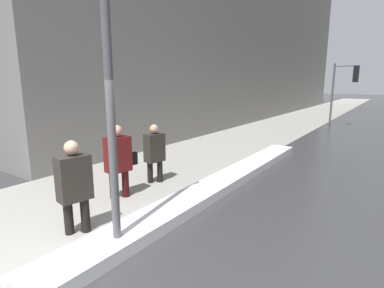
{
  "coord_description": "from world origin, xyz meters",
  "views": [
    {
      "loc": [
        3.5,
        -1.74,
        2.45
      ],
      "look_at": [
        -0.4,
        4.0,
        1.05
      ],
      "focal_mm": 28.0,
      "sensor_mm": 36.0,
      "label": 1
    }
  ],
  "objects_px": {
    "lamp_post": "(106,22)",
    "pedestrian_with_shoulder_bag": "(119,158)",
    "pedestrian_trailing": "(74,183)",
    "traffic_light_near": "(347,81)",
    "pedestrian_nearside": "(155,151)"
  },
  "relations": [
    {
      "from": "lamp_post",
      "to": "pedestrian_with_shoulder_bag",
      "type": "bearing_deg",
      "value": 136.37
    },
    {
      "from": "lamp_post",
      "to": "pedestrian_trailing",
      "type": "height_order",
      "value": "lamp_post"
    },
    {
      "from": "traffic_light_near",
      "to": "pedestrian_with_shoulder_bag",
      "type": "relative_size",
      "value": 2.23
    },
    {
      "from": "traffic_light_near",
      "to": "pedestrian_trailing",
      "type": "height_order",
      "value": "traffic_light_near"
    },
    {
      "from": "pedestrian_trailing",
      "to": "pedestrian_with_shoulder_bag",
      "type": "bearing_deg",
      "value": -146.85
    },
    {
      "from": "lamp_post",
      "to": "pedestrian_nearside",
      "type": "relative_size",
      "value": 3.7
    },
    {
      "from": "lamp_post",
      "to": "traffic_light_near",
      "type": "xyz_separation_m",
      "value": [
        0.8,
        16.32,
        -0.65
      ]
    },
    {
      "from": "lamp_post",
      "to": "pedestrian_with_shoulder_bag",
      "type": "relative_size",
      "value": 3.41
    },
    {
      "from": "lamp_post",
      "to": "pedestrian_nearside",
      "type": "height_order",
      "value": "lamp_post"
    },
    {
      "from": "traffic_light_near",
      "to": "pedestrian_nearside",
      "type": "distance_m",
      "value": 13.95
    },
    {
      "from": "traffic_light_near",
      "to": "pedestrian_with_shoulder_bag",
      "type": "bearing_deg",
      "value": -104.71
    },
    {
      "from": "lamp_post",
      "to": "pedestrian_nearside",
      "type": "distance_m",
      "value": 3.95
    },
    {
      "from": "lamp_post",
      "to": "pedestrian_trailing",
      "type": "relative_size",
      "value": 3.47
    },
    {
      "from": "pedestrian_nearside",
      "to": "pedestrian_with_shoulder_bag",
      "type": "bearing_deg",
      "value": 12.43
    },
    {
      "from": "traffic_light_near",
      "to": "pedestrian_with_shoulder_bag",
      "type": "distance_m",
      "value": 15.11
    }
  ]
}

